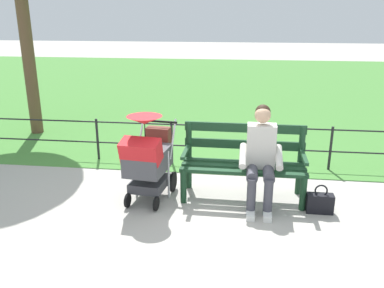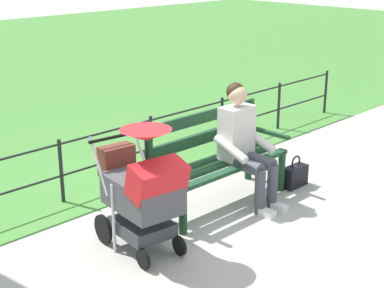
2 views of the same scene
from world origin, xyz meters
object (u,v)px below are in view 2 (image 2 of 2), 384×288
stroller (143,189)px  park_bench (214,155)px  person_on_bench (244,141)px  handbag (295,176)px

stroller → park_bench: bearing=-166.9°
park_bench → person_on_bench: size_ratio=1.26×
stroller → handbag: size_ratio=3.11×
park_bench → stroller: (1.21, 0.28, 0.07)m
person_on_bench → stroller: person_on_bench is taller
stroller → handbag: stroller is taller
stroller → handbag: bearing=177.7°
person_on_bench → handbag: size_ratio=3.45×
park_bench → person_on_bench: 0.34m
stroller → handbag: (-2.16, 0.09, -0.47)m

